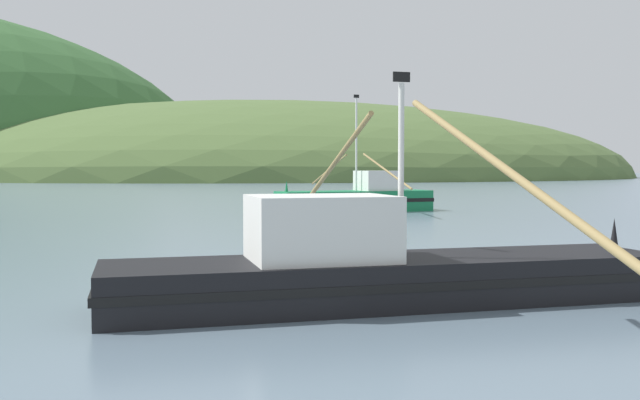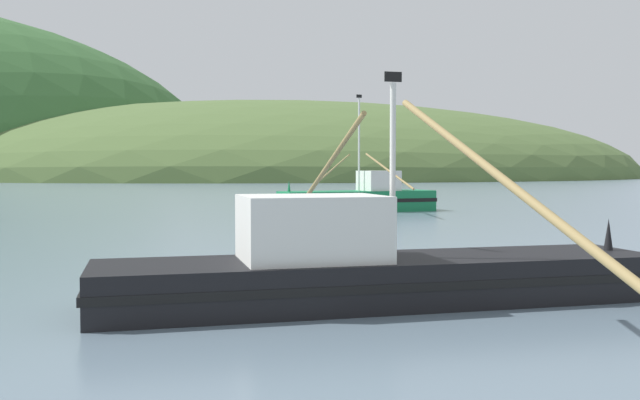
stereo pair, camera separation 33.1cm
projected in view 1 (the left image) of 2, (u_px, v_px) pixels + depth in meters
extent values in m
ellipsoid|color=#516B38|center=(278.00, 177.00, 210.19)|extent=(214.30, 171.44, 42.89)
cube|color=black|center=(391.00, 280.00, 14.20)|extent=(11.51, 3.08, 0.93)
cube|color=black|center=(391.00, 278.00, 14.20)|extent=(11.62, 3.11, 0.17)
cone|color=black|center=(614.00, 234.00, 15.51)|extent=(0.21, 0.21, 0.70)
cube|color=silver|center=(321.00, 228.00, 13.77)|extent=(2.85, 2.27, 1.27)
cylinder|color=silver|center=(401.00, 171.00, 14.15)|extent=(0.12, 0.12, 3.51)
cube|color=black|center=(401.00, 77.00, 14.06)|extent=(0.36, 0.05, 0.20)
cylinder|color=#997F4C|center=(327.00, 174.00, 18.79)|extent=(0.52, 7.30, 2.81)
cylinder|color=#997F4C|center=(520.00, 180.00, 9.41)|extent=(0.52, 7.30, 2.81)
cube|color=#197A47|center=(355.00, 201.00, 43.83)|extent=(9.99, 3.26, 1.30)
cube|color=black|center=(355.00, 200.00, 43.82)|extent=(10.09, 3.29, 0.23)
cone|color=#197A47|center=(287.00, 186.00, 42.05)|extent=(0.21, 0.21, 0.70)
cube|color=silver|center=(376.00, 181.00, 44.32)|extent=(2.29, 2.37, 1.25)
cylinder|color=silver|center=(356.00, 145.00, 43.70)|extent=(0.12, 0.12, 5.75)
cube|color=black|center=(356.00, 96.00, 43.56)|extent=(0.36, 0.06, 0.20)
cylinder|color=#997F4C|center=(386.00, 170.00, 39.91)|extent=(0.57, 5.82, 2.08)
cylinder|color=#997F4C|center=(329.00, 170.00, 47.56)|extent=(0.57, 5.82, 2.08)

